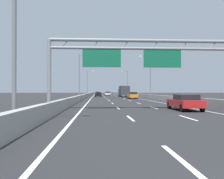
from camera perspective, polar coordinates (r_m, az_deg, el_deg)
The scene contains 53 objects.
ground_plane at distance 102.41m, azimuth -1.30°, elevation -1.30°, with size 260.00×260.00×0.00m, color #262628.
lane_dash_left_0 at distance 6.39m, azimuth 15.75°, elevation -15.59°, with size 0.16×3.00×0.01m, color white.
lane_dash_left_1 at distance 15.05m, azimuth 4.33°, elevation -6.76°, with size 0.16×3.00×0.01m, color white.
lane_dash_left_2 at distance 23.96m, azimuth 1.41°, elevation -4.37°, with size 0.16×3.00×0.01m, color white.
lane_dash_left_3 at distance 32.93m, azimuth 0.09°, elevation -3.28°, with size 0.16×3.00×0.01m, color white.
lane_dash_left_4 at distance 41.90m, azimuth -0.67°, elevation -2.65°, with size 0.16×3.00×0.01m, color white.
lane_dash_left_5 at distance 50.89m, azimuth -1.16°, elevation -2.24°, with size 0.16×3.00×0.01m, color white.
lane_dash_left_6 at distance 59.88m, azimuth -1.50°, elevation -1.96°, with size 0.16×3.00×0.01m, color white.
lane_dash_left_7 at distance 68.87m, azimuth -1.76°, elevation -1.75°, with size 0.16×3.00×0.01m, color white.
lane_dash_left_8 at distance 77.86m, azimuth -1.95°, elevation -1.59°, with size 0.16×3.00×0.01m, color white.
lane_dash_left_9 at distance 86.86m, azimuth -2.11°, elevation -1.46°, with size 0.16×3.00×0.01m, color white.
lane_dash_left_10 at distance 95.86m, azimuth -2.23°, elevation -1.36°, with size 0.16×3.00×0.01m, color white.
lane_dash_left_11 at distance 104.85m, azimuth -2.34°, elevation -1.27°, with size 0.16×3.00×0.01m, color white.
lane_dash_left_12 at distance 113.85m, azimuth -2.42°, elevation -1.20°, with size 0.16×3.00×0.01m, color white.
lane_dash_left_13 at distance 122.85m, azimuth -2.50°, elevation -1.14°, with size 0.16×3.00×0.01m, color white.
lane_dash_left_14 at distance 131.85m, azimuth -2.56°, elevation -1.08°, with size 0.16×3.00×0.01m, color white.
lane_dash_left_15 at distance 140.84m, azimuth -2.62°, elevation -1.04°, with size 0.16×3.00×0.01m, color white.
lane_dash_left_16 at distance 149.84m, azimuth -2.67°, elevation -0.99°, with size 0.16×3.00×0.01m, color white.
lane_dash_left_17 at distance 158.84m, azimuth -2.71°, elevation -0.96°, with size 0.16×3.00×0.01m, color white.
lane_dash_right_1 at distance 15.94m, azimuth 17.35°, elevation -6.38°, with size 0.16×3.00×0.01m, color white.
lane_dash_right_2 at distance 24.53m, azimuth 9.85°, elevation -4.27°, with size 0.16×3.00×0.01m, color white.
lane_dash_right_3 at distance 33.34m, azimuth 6.28°, elevation -3.24°, with size 0.16×3.00×0.01m, color white.
lane_dash_right_4 at distance 42.23m, azimuth 4.22°, elevation -2.63°, with size 0.16×3.00×0.01m, color white.
lane_dash_right_5 at distance 51.16m, azimuth 2.87°, elevation -2.23°, with size 0.16×3.00×0.01m, color white.
lane_dash_right_6 at distance 60.11m, azimuth 1.93°, elevation -1.95°, with size 0.16×3.00×0.01m, color white.
lane_dash_right_7 at distance 69.07m, azimuth 1.23°, elevation -1.75°, with size 0.16×3.00×0.01m, color white.
lane_dash_right_8 at distance 78.04m, azimuth 0.69°, elevation -1.59°, with size 0.16×3.00×0.01m, color white.
lane_dash_right_9 at distance 87.02m, azimuth 0.26°, elevation -1.46°, with size 0.16×3.00×0.01m, color white.
lane_dash_right_10 at distance 96.00m, azimuth -0.08°, elevation -1.35°, with size 0.16×3.00×0.01m, color white.
lane_dash_right_11 at distance 104.98m, azimuth -0.37°, elevation -1.27°, with size 0.16×3.00×0.01m, color white.
lane_dash_right_12 at distance 113.97m, azimuth -0.61°, elevation -1.20°, with size 0.16×3.00×0.01m, color white.
lane_dash_right_13 at distance 122.96m, azimuth -0.82°, elevation -1.13°, with size 0.16×3.00×0.01m, color white.
lane_dash_right_14 at distance 131.95m, azimuth -1.00°, elevation -1.08°, with size 0.16×3.00×0.01m, color white.
lane_dash_right_15 at distance 140.94m, azimuth -1.15°, elevation -1.03°, with size 0.16×3.00×0.01m, color white.
lane_dash_right_16 at distance 149.93m, azimuth -1.29°, elevation -0.99°, with size 0.16×3.00×0.01m, color white.
lane_dash_right_17 at distance 158.93m, azimuth -1.41°, elevation -0.96°, with size 0.16×3.00×0.01m, color white.
edge_line_left at distance 90.35m, azimuth -4.35°, elevation -1.42°, with size 0.16×176.00×0.01m, color white.
edge_line_right at distance 90.79m, azimuth 2.30°, elevation -1.41°, with size 0.16×176.00×0.01m, color white.
barrier_left at distance 112.37m, azimuth -5.01°, elevation -0.97°, with size 0.45×220.00×0.95m.
barrier_right at distance 112.84m, azimuth 2.01°, elevation -0.97°, with size 0.45×220.00×0.95m.
sign_gantry at distance 22.02m, azimuth 6.22°, elevation 7.83°, with size 16.47×0.36×6.36m.
streetlamp_left_near at distance 12.65m, azimuth -20.93°, elevation 16.73°, with size 2.58×0.28×9.50m.
streetlamp_left_mid at distance 52.42m, azimuth -7.43°, elevation 3.71°, with size 2.58×0.28×9.50m.
streetlamp_right_mid at distance 53.50m, azimuth 8.77°, elevation 3.63°, with size 2.58×0.28×9.50m.
streetlamp_left_far at distance 92.94m, azimuth -5.69°, elevation 1.94°, with size 2.58×0.28×9.50m.
streetlamp_right_far at distance 93.55m, azimuth 3.49°, elevation 1.92°, with size 2.58×0.28×9.50m.
yellow_car at distance 102.25m, azimuth -1.18°, elevation -0.88°, with size 1.71×4.35×1.45m.
red_car at distance 22.02m, azimuth 16.75°, elevation -2.83°, with size 1.88×4.55×1.40m.
white_car at distance 89.59m, azimuth -1.09°, elevation -0.94°, with size 1.84×4.66×1.46m.
orange_car at distance 52.97m, azimuth 4.85°, elevation -1.36°, with size 1.84×4.38×1.48m.
silver_car at distance 125.26m, azimuth -3.37°, elevation -0.79°, with size 1.87×4.61×1.37m.
black_car at distance 69.14m, azimuth -3.26°, elevation -1.14°, with size 1.81×4.63×1.40m.
box_truck at distance 67.53m, azimuth 2.81°, elevation -0.37°, with size 2.39×8.75×3.05m.
Camera 1 is at (-3.82, -2.32, 1.69)m, focal length 38.88 mm.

